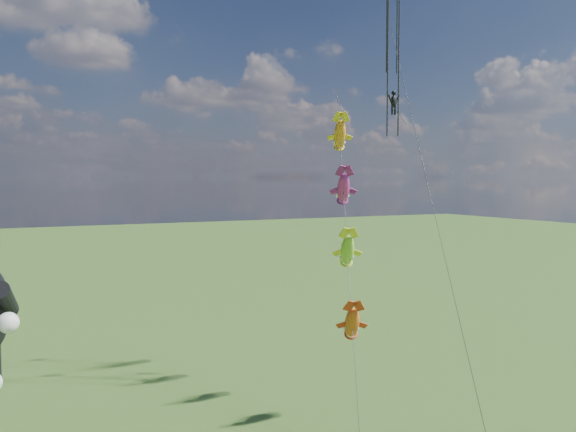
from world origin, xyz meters
name	(u,v)px	position (x,y,z in m)	size (l,w,h in m)	color
fish_windsock_rig	(345,219)	(19.27, 8.56, 10.23)	(7.49, 14.21, 18.26)	brown
parafoil_rig	(396,65)	(22.69, 8.52, 19.27)	(6.93, 16.53, 26.85)	brown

